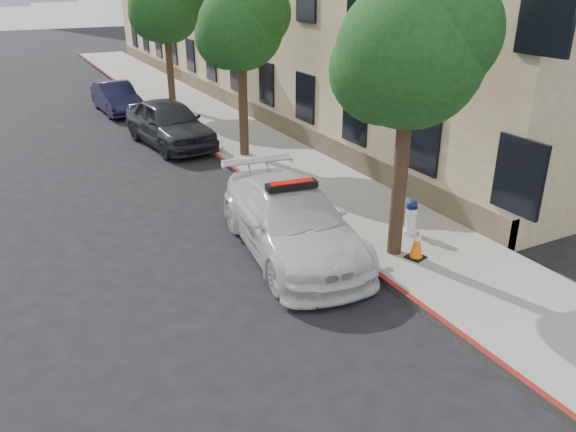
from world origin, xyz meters
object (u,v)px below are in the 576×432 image
(parked_car_mid, at_px, (169,123))
(traffic_cone, at_px, (417,243))
(parked_car_far, at_px, (116,98))
(police_car, at_px, (292,221))
(fire_hydrant, at_px, (411,217))

(parked_car_mid, distance_m, traffic_cone, 11.28)
(parked_car_far, bearing_deg, parked_car_mid, -87.53)
(parked_car_far, height_order, traffic_cone, parked_car_far)
(parked_car_mid, bearing_deg, parked_car_far, 88.77)
(police_car, height_order, parked_car_far, police_car)
(parked_car_mid, height_order, fire_hydrant, parked_car_mid)
(fire_hydrant, distance_m, traffic_cone, 1.21)
(parked_car_mid, height_order, parked_car_far, parked_car_mid)
(parked_car_far, bearing_deg, fire_hydrant, -81.85)
(police_car, xyz_separation_m, traffic_cone, (2.04, -1.71, -0.26))
(parked_car_far, xyz_separation_m, traffic_cone, (2.52, -17.21, -0.16))
(fire_hydrant, bearing_deg, traffic_cone, -136.72)
(parked_car_far, relative_size, traffic_cone, 5.81)
(police_car, xyz_separation_m, parked_car_mid, (0.10, 9.40, 0.05))
(police_car, height_order, traffic_cone, police_car)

